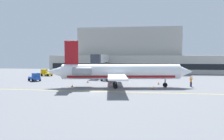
{
  "coord_description": "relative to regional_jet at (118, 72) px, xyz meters",
  "views": [
    {
      "loc": [
        9.13,
        -40.09,
        6.5
      ],
      "look_at": [
        1.15,
        12.22,
        3.0
      ],
      "focal_mm": 38.1,
      "sensor_mm": 36.0,
      "label": 1
    }
  ],
  "objects": [
    {
      "name": "safety_cone_delta",
      "position": [
        -7.86,
        6.47,
        -2.82
      ],
      "size": [
        0.47,
        0.47,
        0.55
      ],
      "color": "orange",
      "rests_on": "ground"
    },
    {
      "name": "pushback_tractor",
      "position": [
        -21.41,
        7.73,
        -2.16
      ],
      "size": [
        3.55,
        3.4,
        1.98
      ],
      "color": "#1E4CB2",
      "rests_on": "ground"
    },
    {
      "name": "safety_cone_alpha",
      "position": [
        -9.13,
        -0.95,
        -2.82
      ],
      "size": [
        0.47,
        0.47,
        0.55
      ],
      "color": "orange",
      "rests_on": "ground"
    },
    {
      "name": "safety_cone_charlie",
      "position": [
        6.8,
        -1.4,
        -2.82
      ],
      "size": [
        0.47,
        0.47,
        0.55
      ],
      "color": "orange",
      "rests_on": "ground"
    },
    {
      "name": "belt_loader",
      "position": [
        -4.25,
        10.83,
        -2.19
      ],
      "size": [
        3.63,
        3.52,
        1.91
      ],
      "color": "#19389E",
      "rests_on": "ground"
    },
    {
      "name": "ground",
      "position": [
        -3.33,
        -6.13,
        -3.12
      ],
      "size": [
        120.0,
        120.0,
        0.11
      ],
      "color": "slate"
    },
    {
      "name": "marshaller",
      "position": [
        14.38,
        3.18,
        -2.03
      ],
      "size": [
        0.83,
        0.34,
        2.02
      ],
      "color": "#191E33",
      "rests_on": "ground"
    },
    {
      "name": "jet_bridge_west",
      "position": [
        -8.19,
        23.8,
        2.04
      ],
      "size": [
        2.4,
        18.67,
        6.5
      ],
      "color": "silver",
      "rests_on": "ground"
    },
    {
      "name": "baggage_tug",
      "position": [
        -24.73,
        21.26,
        -2.16
      ],
      "size": [
        3.6,
        2.75,
        1.99
      ],
      "color": "#E5B20C",
      "rests_on": "ground"
    },
    {
      "name": "regional_jet",
      "position": [
        0.0,
        0.0,
        0.0
      ],
      "size": [
        29.01,
        22.94,
        9.27
      ],
      "color": "white",
      "rests_on": "ground"
    },
    {
      "name": "safety_cone_bravo",
      "position": [
        8.06,
        5.87,
        -2.82
      ],
      "size": [
        0.47,
        0.47,
        0.55
      ],
      "color": "orange",
      "rests_on": "ground"
    },
    {
      "name": "fuel_tank",
      "position": [
        -9.53,
        27.78,
        -1.66
      ],
      "size": [
        6.35,
        2.69,
        2.52
      ],
      "color": "white",
      "rests_on": "ground"
    },
    {
      "name": "terminal_building",
      "position": [
        0.72,
        40.31,
        3.29
      ],
      "size": [
        62.1,
        11.9,
        16.19
      ],
      "color": "#B7B2A8",
      "rests_on": "ground"
    }
  ]
}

